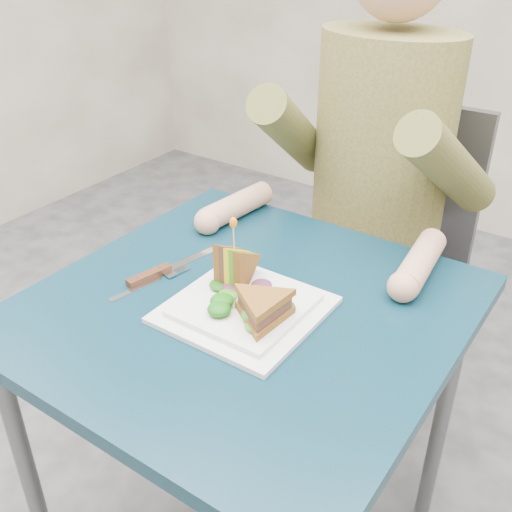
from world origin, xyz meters
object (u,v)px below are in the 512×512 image
Objects in this scene: diner at (381,128)px; fork at (149,284)px; table at (245,337)px; sandwich_flat at (262,308)px; sandwich_upright at (234,267)px; chair at (384,247)px; knife at (157,272)px; plate at (245,308)px.

diner reaches higher than fork.
sandwich_flat is at bearing -33.48° from table.
diner is 4.28× the size of sandwich_flat.
sandwich_upright is at bearing 27.51° from fork.
chair is 0.74m from knife.
fork is (-0.19, -0.05, 0.08)m from table.
plate is at bearing -53.98° from table.
diner reaches higher than sandwich_flat.
table is 2.88× the size of plate.
sandwich_upright is (-0.04, -0.53, -0.13)m from diner.
fork is at bearing -73.60° from knife.
table is 0.14m from sandwich_upright.
table is 4.23× the size of fork.
diner reaches higher than table.
fork is at bearing -107.26° from diner.
knife is at bearing -106.28° from chair.
sandwich_flat is 0.13m from sandwich_upright.
chair is 5.34× the size of sandwich_flat.
sandwich_upright is (-0.11, 0.07, 0.01)m from sandwich_flat.
sandwich_upright reaches higher than sandwich_flat.
fork is 0.81× the size of knife.
sandwich_flat is (0.07, -0.60, -0.14)m from diner.
chair is at bearing 75.29° from fork.
sandwich_upright is 0.17m from knife.
fork is (-0.21, -0.03, -0.01)m from plate.
table is at bearing -30.11° from sandwich_upright.
knife is at bearing 174.00° from sandwich_flat.
fork is (-0.15, -0.08, -0.05)m from sandwich_upright.
chair is 0.72m from plate.
plate is at bearing -0.93° from knife.
plate is at bearing 155.56° from sandwich_flat.
knife is (-0.20, -0.69, 0.20)m from chair.
plate is 1.49× the size of sandwich_flat.
plate reaches higher than table.
knife is (-0.22, 0.00, -0.00)m from plate.
table is 1.01× the size of diner.
knife reaches higher than fork.
fork is at bearing -170.88° from plate.
diner is 0.66m from fork.
chair is at bearing 90.00° from table.
chair reaches higher than sandwich_flat.
sandwich_upright is 0.18m from fork.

